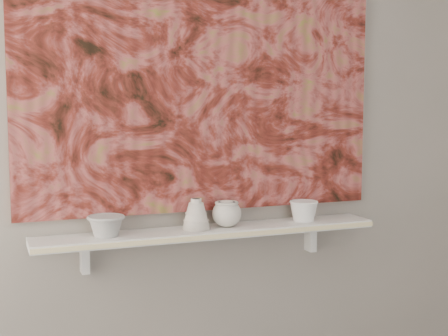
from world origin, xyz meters
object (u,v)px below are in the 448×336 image
painting (203,75)px  cup_cream (227,214)px  shelf (211,232)px  bell_vessel (196,214)px  bowl_white (304,211)px  bowl_grey (106,225)px

painting → cup_cream: bearing=-49.5°
shelf → bell_vessel: 0.10m
shelf → painting: (0.00, 0.08, 0.62)m
painting → cup_cream: 0.57m
cup_cream → bowl_white: (0.35, 0.00, -0.01)m
bowl_grey → bell_vessel: bell_vessel is taller
bowl_grey → cup_cream: 0.49m
painting → bell_vessel: 0.56m
cup_cream → bell_vessel: (-0.13, 0.00, 0.01)m
painting → bell_vessel: bearing=-127.2°
painting → bowl_grey: size_ratio=10.60×
shelf → bowl_grey: (-0.42, 0.00, 0.06)m
bowl_grey → bowl_white: bowl_white is taller
bowl_grey → painting: bearing=10.9°
cup_cream → bowl_grey: bearing=180.0°
shelf → painting: 0.63m
bell_vessel → shelf: bearing=0.0°
painting → bowl_grey: (-0.42, -0.08, -0.57)m
shelf → cup_cream: size_ratio=11.83×
shelf → cup_cream: cup_cream is taller
shelf → bell_vessel: size_ratio=11.38×
painting → cup_cream: (0.07, -0.08, -0.56)m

